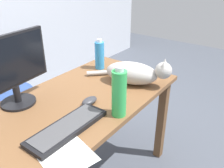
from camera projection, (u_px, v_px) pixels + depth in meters
desk at (82, 113)px, 1.53m from camera, size 1.32×0.71×0.75m
office_chair at (3, 109)px, 1.98m from camera, size 0.49×0.48×0.95m
monitor at (12, 68)px, 1.31m from camera, size 0.48×0.20×0.41m
keyboard at (68, 127)px, 1.18m from camera, size 0.44×0.15×0.03m
cat at (135, 73)px, 1.62m from camera, size 0.27×0.59×0.20m
computer_mouse at (90, 101)px, 1.40m from camera, size 0.11×0.06×0.04m
paper_sheet at (62, 151)px, 1.05m from camera, size 0.28×0.34×0.00m
water_bottle at (119, 93)px, 1.25m from camera, size 0.08×0.08×0.28m
spray_bottle at (100, 55)px, 1.84m from camera, size 0.07×0.07×0.24m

